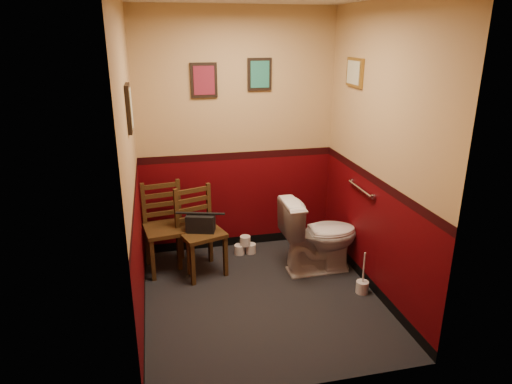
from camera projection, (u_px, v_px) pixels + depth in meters
floor at (262, 298)px, 4.41m from camera, size 2.20×2.40×0.00m
wall_back at (237, 135)px, 5.06m from camera, size 2.20×0.00×2.70m
wall_front at (307, 214)px, 2.85m from camera, size 2.20×0.00×2.70m
wall_left at (132, 171)px, 3.73m from camera, size 0.00×2.40×2.70m
wall_right at (379, 156)px, 4.19m from camera, size 0.00×2.40×2.70m
grab_bar at (360, 189)px, 4.54m from camera, size 0.05×0.56×0.06m
framed_print_back_a at (204, 80)px, 4.77m from camera, size 0.28×0.04×0.36m
framed_print_back_b at (260, 74)px, 4.88m from camera, size 0.26×0.04×0.34m
framed_print_left at (129, 108)px, 3.66m from camera, size 0.04×0.30×0.38m
framed_print_right at (355, 72)px, 4.50m from camera, size 0.04×0.34×0.28m
toilet at (319, 235)px, 4.80m from camera, size 0.83×0.47×0.80m
toilet_brush at (362, 286)px, 4.47m from camera, size 0.12×0.12×0.44m
chair_left at (165, 227)px, 4.83m from camera, size 0.50×0.50×0.94m
chair_right at (199, 231)px, 4.76m from camera, size 0.54×0.54×0.92m
handbag at (201, 223)px, 4.69m from camera, size 0.32×0.22×0.21m
tp_stack at (245, 246)px, 5.26m from camera, size 0.25×0.13×0.22m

